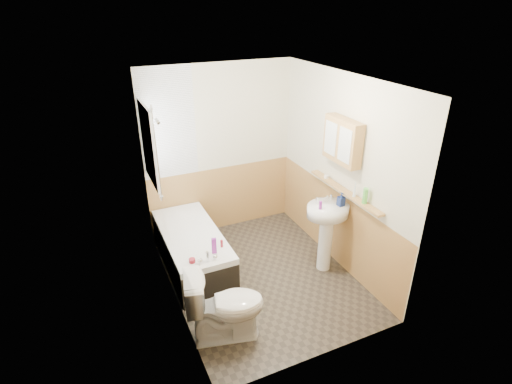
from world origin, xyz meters
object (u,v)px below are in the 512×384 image
at_px(bathtub, 192,249).
at_px(medicine_cabinet, 342,141).
at_px(toilet, 225,306).
at_px(sink, 327,224).
at_px(pine_shelf, 344,191).

height_order(bathtub, medicine_cabinet, medicine_cabinet).
bearing_deg(medicine_cabinet, toilet, -159.68).
bearing_deg(sink, pine_shelf, -12.71).
relative_size(bathtub, pine_shelf, 1.15).
distance_m(pine_shelf, medicine_cabinet, 0.63).
bearing_deg(medicine_cabinet, sink, -156.73).
xyz_separation_m(sink, medicine_cabinet, (0.17, 0.07, 1.06)).
height_order(bathtub, sink, sink).
height_order(sink, medicine_cabinet, medicine_cabinet).
bearing_deg(bathtub, medicine_cabinet, -21.23).
distance_m(bathtub, pine_shelf, 2.10).
bearing_deg(pine_shelf, toilet, -162.72).
relative_size(bathtub, sink, 1.50).
height_order(toilet, pine_shelf, pine_shelf).
xyz_separation_m(bathtub, pine_shelf, (1.77, -0.77, 0.83)).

